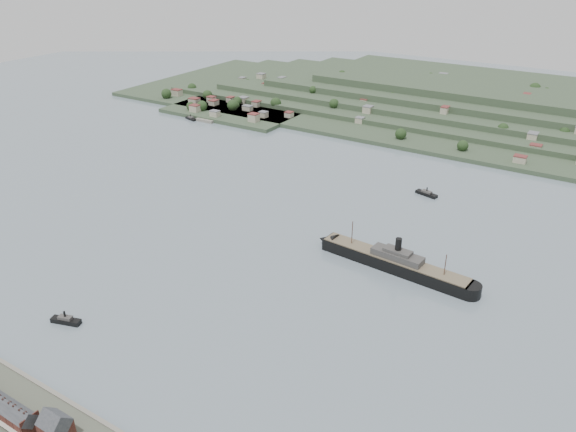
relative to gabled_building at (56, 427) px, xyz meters
The scene contains 7 objects.
ground 166.49m from the gabled_building, 99.52° to the left, with size 1400.00×1400.00×0.00m, color slate.
gabled_building is the anchor object (origin of this frame).
far_peninsula 557.11m from the gabled_building, 89.96° to the left, with size 760.00×309.00×30.00m.
steamship 200.27m from the gabled_building, 73.24° to the left, with size 107.10×21.09×25.68m.
tugboat 80.88m from the gabled_building, 139.97° to the left, with size 16.47×8.88×7.17m.
ferry_west 443.74m from the gabled_building, 124.47° to the left, with size 16.66×8.73×6.02m.
ferry_east 309.66m from the gabled_building, 82.63° to the left, with size 18.35×9.22×6.63m.
Camera 1 is at (188.37, -250.19, 177.36)m, focal length 35.00 mm.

